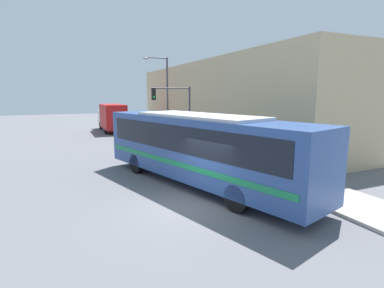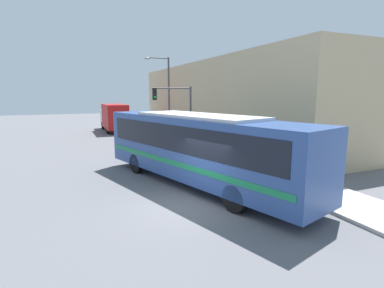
{
  "view_description": "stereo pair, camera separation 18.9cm",
  "coord_description": "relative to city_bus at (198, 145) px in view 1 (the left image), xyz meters",
  "views": [
    {
      "loc": [
        -4.37,
        -10.22,
        4.33
      ],
      "look_at": [
        2.45,
        5.36,
        1.47
      ],
      "focal_mm": 28.0,
      "sensor_mm": 36.0,
      "label": 1
    },
    {
      "loc": [
        -4.2,
        -10.3,
        4.33
      ],
      "look_at": [
        2.45,
        5.36,
        1.47
      ],
      "focal_mm": 28.0,
      "sensor_mm": 36.0,
      "label": 2
    }
  ],
  "objects": [
    {
      "name": "city_bus",
      "position": [
        0.0,
        0.0,
        0.0
      ],
      "size": [
        6.0,
        12.67,
        3.39
      ],
      "rotation": [
        0.0,
        0.0,
        0.29
      ],
      "color": "#2D4C8C",
      "rests_on": "ground_plane"
    },
    {
      "name": "pedestrian_near_corner",
      "position": [
        4.62,
        6.68,
        -0.89
      ],
      "size": [
        0.34,
        0.34,
        1.84
      ],
      "color": "#47382D",
      "rests_on": "sidewalk"
    },
    {
      "name": "building_facade",
      "position": [
        8.8,
        14.44,
        1.67
      ],
      "size": [
        6.0,
        31.6,
        7.28
      ],
      "color": "tan",
      "rests_on": "ground_plane"
    },
    {
      "name": "delivery_truck",
      "position": [
        -0.43,
        22.96,
        -0.26
      ],
      "size": [
        2.25,
        7.81,
        3.15
      ],
      "color": "#B21919",
      "rests_on": "ground_plane"
    },
    {
      "name": "fire_hydrant",
      "position": [
        3.65,
        1.6,
        -1.42
      ],
      "size": [
        0.25,
        0.33,
        0.82
      ],
      "color": "gold",
      "rests_on": "sidewalk"
    },
    {
      "name": "traffic_light_pole",
      "position": [
        2.61,
        9.89,
        1.47
      ],
      "size": [
        3.28,
        0.35,
        4.77
      ],
      "color": "#47474C",
      "rests_on": "sidewalk"
    },
    {
      "name": "street_lamp",
      "position": [
        3.6,
        15.63,
        2.67
      ],
      "size": [
        2.47,
        0.28,
        7.65
      ],
      "color": "#47474C",
      "rests_on": "sidewalk"
    },
    {
      "name": "ground_plane",
      "position": [
        -1.45,
        -2.36,
        -1.97
      ],
      "size": [
        120.0,
        120.0,
        0.0
      ],
      "primitive_type": "plane",
      "color": "slate"
    },
    {
      "name": "sidewalk",
      "position": [
        4.43,
        17.64,
        -1.9
      ],
      "size": [
        2.75,
        70.0,
        0.14
      ],
      "color": "#B7B2A8",
      "rests_on": "ground_plane"
    },
    {
      "name": "parking_meter",
      "position": [
        3.65,
        5.73,
        -0.95
      ],
      "size": [
        0.14,
        0.14,
        1.29
      ],
      "color": "#47474C",
      "rests_on": "sidewalk"
    }
  ]
}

